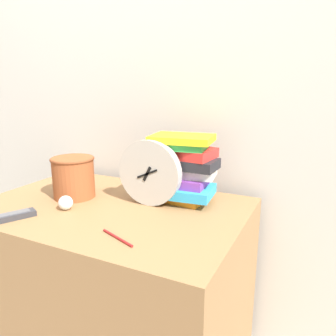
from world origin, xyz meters
name	(u,v)px	position (x,y,z in m)	size (l,w,h in m)	color
wall_back	(159,81)	(0.00, 0.76, 1.20)	(6.00, 0.04, 2.40)	beige
desk	(114,288)	(0.00, 0.35, 0.36)	(1.03, 0.69, 0.73)	olive
desk_clock	(149,173)	(0.13, 0.43, 0.85)	(0.26, 0.04, 0.26)	#B7B2A8
book_stack	(186,169)	(0.24, 0.53, 0.86)	(0.27, 0.21, 0.27)	orange
basket	(74,176)	(-0.19, 0.37, 0.82)	(0.18, 0.18, 0.17)	#994C28
tv_remote	(13,216)	(-0.23, 0.09, 0.74)	(0.11, 0.16, 0.02)	#333338
crumpled_paper_ball	(66,203)	(-0.12, 0.24, 0.75)	(0.05, 0.05, 0.05)	white
pen	(117,238)	(0.19, 0.12, 0.73)	(0.14, 0.06, 0.01)	#B21E1E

